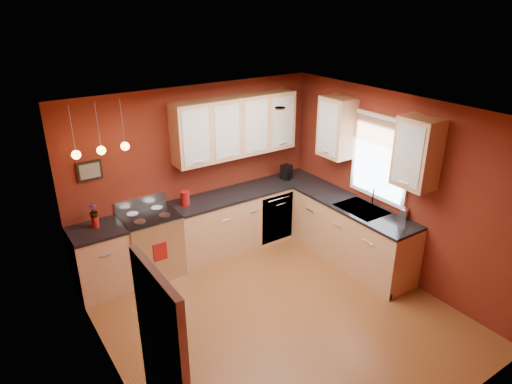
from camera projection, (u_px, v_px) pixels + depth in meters
floor at (277, 316)px, 5.81m from camera, size 4.20×4.20×0.00m
ceiling at (282, 115)px, 4.78m from camera, size 4.00×4.20×0.02m
wall_back at (197, 172)px, 6.90m from camera, size 4.00×0.02×2.60m
wall_front at (434, 325)px, 3.70m from camera, size 4.00×0.02×2.60m
wall_left at (108, 280)px, 4.27m from camera, size 0.02×4.20×2.60m
wall_right at (395, 188)px, 6.32m from camera, size 0.02×4.20×2.60m
base_cabinets_back_left at (101, 261)px, 6.16m from camera, size 0.70×0.60×0.90m
base_cabinets_back_right at (248, 217)px, 7.38m from camera, size 2.54×0.60×0.90m
base_cabinets_right at (351, 234)px, 6.85m from camera, size 0.60×2.10×0.90m
counter_back_left at (96, 231)px, 5.97m from camera, size 0.70×0.62×0.04m
counter_back_right at (248, 191)px, 7.19m from camera, size 2.54×0.62×0.04m
counter_right at (354, 206)px, 6.66m from camera, size 0.62×2.10×0.04m
gas_range at (152, 244)px, 6.52m from camera, size 0.76×0.64×1.11m
dishwasher_front at (277, 218)px, 7.35m from camera, size 0.60×0.02×0.80m
sink at (361, 210)px, 6.55m from camera, size 0.50×0.70×0.33m
window at (380, 156)px, 6.38m from camera, size 0.06×1.02×1.22m
door_left_wall at (166, 384)px, 3.48m from camera, size 0.12×0.82×2.05m
upper_cabinets_back at (236, 127)px, 6.81m from camera, size 2.00×0.35×0.90m
upper_cabinets_right at (373, 139)px, 6.22m from camera, size 0.35×1.95×0.90m
wall_picture at (90, 171)px, 5.95m from camera, size 0.32×0.03×0.26m
pendant_lights at (101, 150)px, 5.60m from camera, size 0.71×0.11×0.66m
red_canister at (185, 198)px, 6.62m from camera, size 0.14×0.14×0.21m
red_vase at (95, 222)px, 5.99m from camera, size 0.10×0.10×0.15m
flowers at (93, 211)px, 5.93m from camera, size 0.12×0.12×0.20m
coffee_maker at (287, 173)px, 7.55m from camera, size 0.19×0.19×0.24m
soap_pump at (405, 212)px, 6.21m from camera, size 0.11×0.11×0.20m
dish_towel at (160, 252)px, 6.25m from camera, size 0.20×0.01×0.27m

